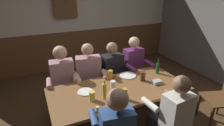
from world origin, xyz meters
TOP-DOWN VIEW (x-y plane):
  - ground_plane at (0.00, 0.00)m, footprint 6.76×6.76m
  - back_wall_upper at (0.00, 2.54)m, footprint 5.63×0.12m
  - back_wall_wainscot at (0.00, 2.54)m, footprint 5.63×0.12m
  - dining_table at (0.00, -0.18)m, footprint 2.01×0.91m
  - person_0 at (-0.68, 0.51)m, footprint 0.54×0.54m
  - person_1 at (-0.24, 0.51)m, footprint 0.60×0.57m
  - person_2 at (0.23, 0.51)m, footprint 0.55×0.58m
  - person_3 at (0.68, 0.50)m, footprint 0.52×0.52m
  - person_5 at (0.39, -0.85)m, footprint 0.51×0.55m
  - chair_empty_near_left at (1.59, -0.72)m, footprint 0.56×0.56m
  - table_candle at (-0.48, -0.57)m, footprint 0.04×0.04m
  - condiment_caddy at (0.59, -0.28)m, footprint 0.14×0.10m
  - plate_0 at (-0.48, -0.07)m, footprint 0.22×0.22m
  - plate_1 at (0.31, 0.13)m, footprint 0.27×0.27m
  - bottle_0 at (-0.29, -0.33)m, footprint 0.06×0.06m
  - bottle_1 at (0.82, 0.01)m, footprint 0.05×0.05m
  - pint_glass_0 at (-0.06, -0.45)m, footprint 0.07×0.07m
  - pint_glass_1 at (0.79, -0.52)m, footprint 0.08×0.08m
  - pint_glass_2 at (0.44, -0.11)m, footprint 0.08×0.08m
  - pint_glass_3 at (0.00, 0.14)m, footprint 0.07×0.07m
  - pint_glass_4 at (-0.46, -0.30)m, footprint 0.08×0.08m
  - pint_glass_5 at (-0.08, -0.13)m, footprint 0.08×0.08m
  - wall_dart_cabinet at (-0.19, 2.41)m, footprint 0.56×0.15m

SIDE VIEW (x-z plane):
  - ground_plane at x=0.00m, z-range 0.00..0.00m
  - chair_empty_near_left at x=1.59m, z-range 0.04..0.92m
  - back_wall_wainscot at x=0.00m, z-range 0.00..1.02m
  - dining_table at x=0.00m, z-range 0.28..1.01m
  - person_5 at x=0.39m, z-range 0.06..1.26m
  - person_2 at x=0.23m, z-range 0.06..1.26m
  - person_3 at x=0.68m, z-range 0.05..1.30m
  - person_1 at x=-0.24m, z-range 0.06..1.30m
  - person_0 at x=-0.68m, z-range 0.07..1.32m
  - plate_0 at x=-0.48m, z-range 0.73..0.75m
  - plate_1 at x=0.31m, z-range 0.73..0.75m
  - condiment_caddy at x=0.59m, z-range 0.73..0.78m
  - table_candle at x=-0.48m, z-range 0.73..0.81m
  - pint_glass_5 at x=-0.08m, z-range 0.73..0.85m
  - pint_glass_1 at x=0.79m, z-range 0.73..0.85m
  - pint_glass_4 at x=-0.46m, z-range 0.73..0.86m
  - pint_glass_2 at x=0.44m, z-range 0.73..0.88m
  - pint_glass_3 at x=0.00m, z-range 0.73..0.89m
  - pint_glass_0 at x=-0.06m, z-range 0.73..0.89m
  - bottle_1 at x=0.82m, z-range 0.70..0.96m
  - bottle_0 at x=-0.29m, z-range 0.71..0.99m
  - wall_dart_cabinet at x=-0.19m, z-range 1.39..2.09m
  - back_wall_upper at x=0.00m, z-range 1.02..2.58m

